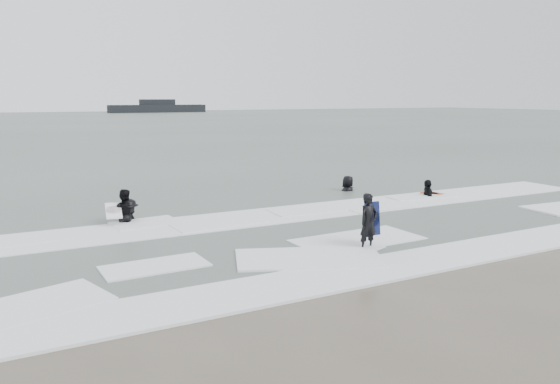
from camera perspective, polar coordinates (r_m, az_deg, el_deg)
name	(u,v)px	position (r m, az deg, el deg)	size (l,w,h in m)	color
ground	(368,263)	(14.48, 9.22, -7.32)	(320.00, 320.00, 0.00)	brown
sea	(57,125)	(91.53, -22.31, 6.52)	(320.00, 320.00, 0.00)	#47544C
surfer_centre	(368,251)	(15.60, 9.16, -6.06)	(0.60, 0.39, 1.65)	black
surfer_wading	(125,224)	(19.31, -15.90, -3.22)	(0.85, 0.66, 1.75)	black
surfer_breaker	(130,223)	(19.33, -15.42, -3.18)	(1.10, 0.63, 1.70)	black
surfer_right_near	(427,198)	(24.18, 15.12, -0.59)	(1.14, 0.47, 1.94)	black
surfer_right_far	(348,192)	(25.02, 7.11, 0.02)	(0.92, 0.60, 1.89)	black
surf_foam	(299,231)	(17.46, 1.97, -4.08)	(30.03, 9.06, 0.09)	white
bodyboards	(315,206)	(19.17, 3.70, -1.43)	(14.09, 6.59, 1.25)	#0D143F
vessel_horizon	(157,108)	(158.64, -12.68, 8.59)	(26.74, 4.77, 3.63)	black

